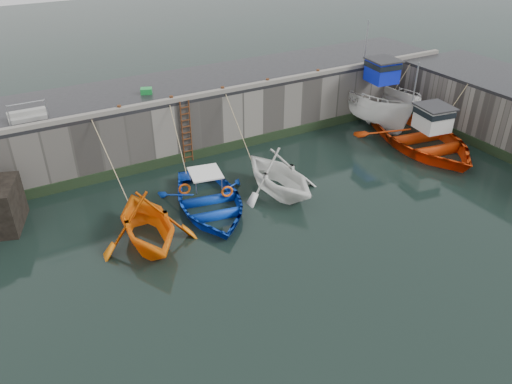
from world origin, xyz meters
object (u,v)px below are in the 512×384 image
boat_near_white (149,242)px  fish_crate (146,91)px  bollard_b (171,99)px  bollard_c (223,89)px  ladder (187,132)px  bollard_d (268,81)px  boat_far_white (372,101)px  boat_near_blacktrim (278,192)px  boat_far_orange (422,138)px  bollard_a (119,108)px  bollard_e (318,72)px  boat_near_blue (210,208)px

boat_near_white → fish_crate: size_ratio=8.31×
bollard_b → bollard_c: same height
ladder → bollard_d: (4.80, 0.34, 1.71)m
boat_far_white → bollard_d: (-6.70, 0.78, 2.07)m
boat_near_blacktrim → bollard_d: (2.45, 5.14, 3.30)m
boat_far_white → boat_far_orange: (-0.00, -4.08, -0.72)m
boat_near_blacktrim → boat_far_white: bearing=20.6°
boat_near_blacktrim → bollard_a: bollard_a is taller
fish_crate → bollard_e: bearing=11.4°
bollard_d → bollard_c: bearing=180.0°
fish_crate → bollard_a: bollard_a is taller
boat_near_blacktrim → boat_far_white: 10.21m
ladder → bollard_e: bollard_e is taller
ladder → boat_far_white: (11.50, -0.44, -0.37)m
ladder → boat_near_blacktrim: (2.35, -4.80, -1.59)m
boat_far_orange → bollard_d: size_ratio=29.68×
boat_near_blacktrim → boat_far_orange: bearing=-3.1°
bollard_b → boat_far_white: bearing=-3.7°
boat_near_white → boat_near_blue: 3.26m
boat_near_blacktrim → bollard_e: 8.32m
bollard_a → bollard_e: (11.00, 0.00, 0.00)m
bollard_e → boat_near_white: bearing=-153.8°
boat_far_white → fish_crate: size_ratio=14.36×
boat_near_blue → bollard_e: size_ratio=20.34×
bollard_e → boat_far_white: bearing=-12.6°
bollard_a → bollard_b: 2.50m
bollard_d → bollard_e: (3.20, 0.00, 0.00)m
bollard_c → bollard_e: bearing=0.0°
boat_far_white → bollard_b: boat_far_white is taller
bollard_a → bollard_b: (2.50, 0.00, 0.00)m
bollard_a → bollard_d: 7.80m
ladder → bollard_b: bearing=146.1°
fish_crate → bollard_e: 9.32m
bollard_c → bollard_e: (5.80, 0.00, 0.00)m
boat_near_blue → bollard_b: 5.90m
fish_crate → bollard_e: (9.17, -1.65, 0.00)m
boat_near_blacktrim → boat_far_orange: boat_far_orange is taller
boat_near_blacktrim → ladder: bearing=111.2°
boat_near_white → bollard_d: size_ratio=16.25×
bollard_b → bollard_e: (8.50, 0.00, 0.00)m
bollard_a → bollard_d: size_ratio=1.00×
boat_far_orange → bollard_a: (-14.50, 4.86, 2.79)m
fish_crate → boat_far_orange: bearing=-5.6°
boat_far_orange → boat_near_white: bearing=-167.3°
boat_far_orange → bollard_c: boat_far_orange is taller
bollard_b → bollard_e: same height
bollard_c → boat_far_white: bearing=-4.8°
ladder → bollard_e: bearing=2.4°
boat_near_blue → boat_near_blacktrim: 3.30m
boat_near_blacktrim → bollard_a: 8.12m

